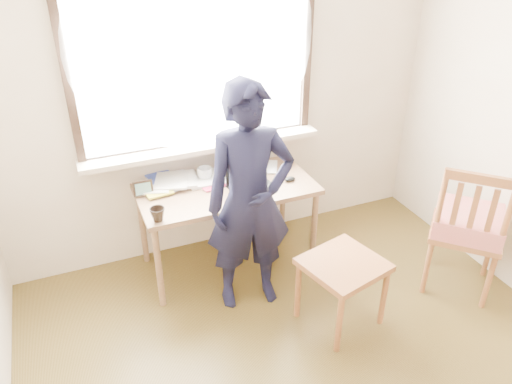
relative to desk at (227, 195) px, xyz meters
name	(u,v)px	position (x,y,z in m)	size (l,w,h in m)	color
room_shell	(355,142)	(0.10, -1.43, 1.01)	(3.52, 4.02, 2.61)	beige
desk	(227,195)	(0.00, 0.00, 0.00)	(1.31, 0.66, 0.70)	brown
laptop	(248,179)	(0.16, -0.03, 0.12)	(0.35, 0.30, 0.22)	black
mug_white	(205,173)	(-0.11, 0.18, 0.12)	(0.12, 0.12, 0.09)	white
mug_dark	(158,214)	(-0.57, -0.26, 0.12)	(0.10, 0.10, 0.09)	black
mouse	(290,179)	(0.48, -0.10, 0.09)	(0.08, 0.06, 0.03)	black
desk_clutter	(191,182)	(-0.23, 0.13, 0.09)	(0.73, 0.54, 0.05)	white
book_a	(159,187)	(-0.47, 0.17, 0.08)	(0.18, 0.25, 0.02)	white
book_b	(256,167)	(0.33, 0.20, 0.08)	(0.17, 0.23, 0.02)	white
picture_frame	(143,189)	(-0.59, 0.10, 0.13)	(0.14, 0.02, 0.11)	black
work_chair	(343,271)	(0.49, -0.90, -0.21)	(0.58, 0.57, 0.50)	#985B31
side_chair	(468,224)	(1.49, -0.92, -0.08)	(0.67, 0.67, 1.04)	#985B31
person	(250,201)	(0.01, -0.44, 0.19)	(0.60, 0.39, 1.64)	black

